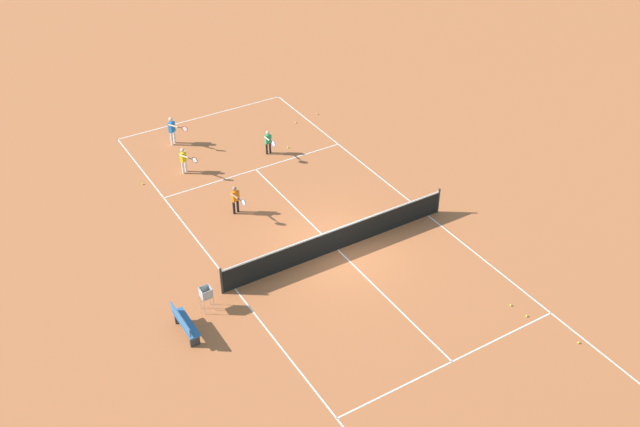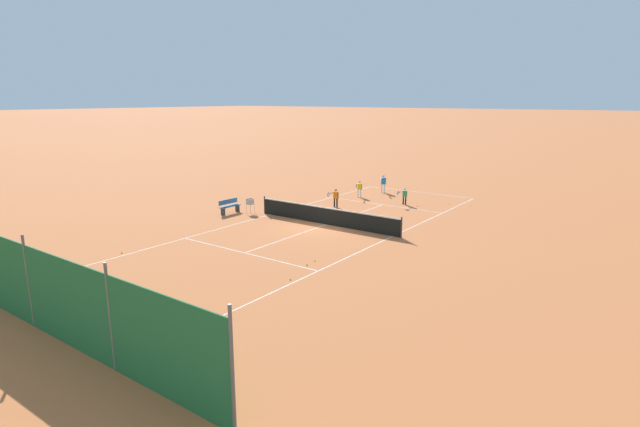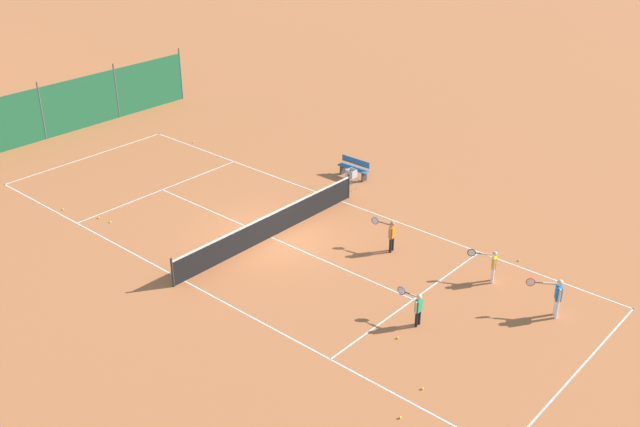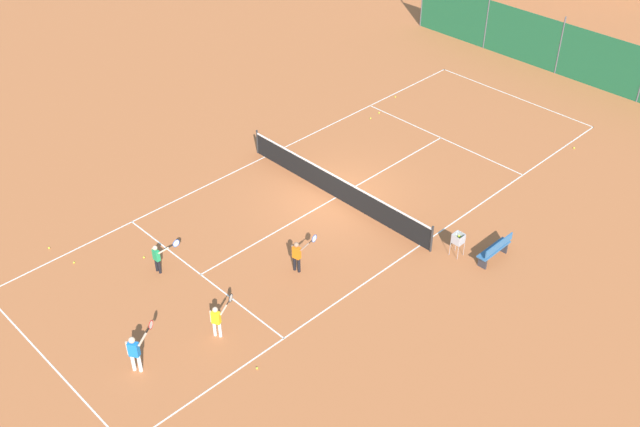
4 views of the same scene
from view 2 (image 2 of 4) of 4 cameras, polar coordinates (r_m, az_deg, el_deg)
The scene contains 18 objects.
ground_plane at distance 27.48m, azimuth 0.75°, elevation -1.26°, with size 600.00×600.00×0.00m, color #BC6638.
court_line_markings at distance 27.47m, azimuth 0.75°, elevation -1.25°, with size 8.25×23.85×0.01m.
tennis_net at distance 27.36m, azimuth 0.75°, elevation -0.24°, with size 9.18×0.08×1.06m.
windscreen_fence_far at distance 17.44m, azimuth -30.29°, elevation -7.16°, with size 17.28×0.08×2.90m.
player_far_service at distance 36.88m, azimuth 7.23°, elevation 3.55°, with size 0.57×1.08×1.31m.
player_far_baseline at distance 35.02m, azimuth 4.51°, elevation 2.96°, with size 0.46×1.00×1.15m.
player_near_baseline at distance 31.64m, azimuth 1.76°, elevation 1.94°, with size 0.40×1.03×1.19m.
player_near_service at distance 32.90m, azimuth 9.59°, elevation 2.11°, with size 0.37×0.95×1.09m.
tennis_ball_by_net_right at distance 33.75m, azimuth 14.58°, elevation 1.08°, with size 0.07×0.07×0.07m, color #CCE033.
tennis_ball_mid_court at distance 32.63m, azimuth 11.07°, elevation 0.86°, with size 0.07×0.07×0.07m, color #CCE033.
tennis_ball_near_corner at distance 36.18m, azimuth 2.05°, elevation 2.29°, with size 0.07×0.07×0.07m, color #CCE033.
tennis_ball_alley_right at distance 24.16m, azimuth -21.71°, elevation -4.15°, with size 0.07×0.07×0.07m, color #CCE033.
tennis_ball_by_net_left at distance 19.30m, azimuth -3.42°, elevation -7.49°, with size 0.07×0.07×0.07m, color #CCE033.
tennis_ball_alley_left at distance 20.85m, azimuth -1.52°, elevation -5.87°, with size 0.07×0.07×0.07m, color #CCE033.
tennis_ball_service_box at distance 21.39m, azimuth -0.62°, elevation -5.37°, with size 0.07×0.07×0.07m, color #CCE033.
tennis_ball_far_corner at distance 33.51m, azimuth 16.79°, elevation 0.86°, with size 0.07×0.07×0.07m, color #CCE033.
ball_hopper at distance 30.27m, azimuth -8.01°, elevation 1.24°, with size 0.36×0.36×0.89m.
courtside_bench at distance 30.57m, azimuth -10.29°, elevation 0.87°, with size 0.36×1.50×0.84m.
Camera 2 is at (-15.31, 21.78, 6.81)m, focal length 28.00 mm.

